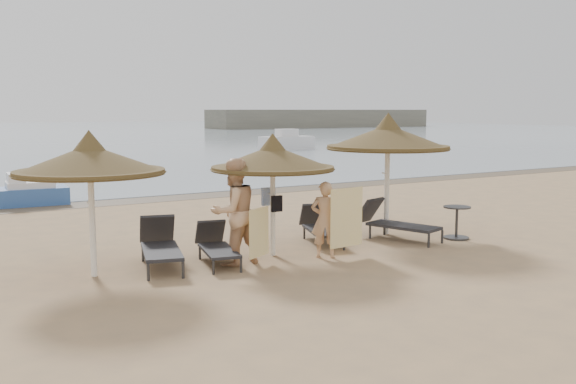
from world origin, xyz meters
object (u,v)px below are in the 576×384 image
at_px(palapa_right, 388,138).
at_px(pedal_boat, 29,193).
at_px(palapa_left, 90,160).
at_px(person_right, 325,214).
at_px(lounger_near_left, 216,245).
at_px(person_left, 234,203).
at_px(lounger_near_right, 320,226).
at_px(palapa_center, 273,158).
at_px(lounger_far_right, 393,222).
at_px(lounger_far_left, 160,245).
at_px(side_table, 457,223).

relative_size(palapa_right, pedal_boat, 1.30).
relative_size(palapa_left, person_right, 1.47).
height_order(lounger_near_left, person_left, person_left).
height_order(lounger_near_right, person_left, person_left).
height_order(palapa_center, lounger_far_right, palapa_center).
bearing_deg(pedal_boat, palapa_right, -52.53).
xyz_separation_m(palapa_left, pedal_boat, (0.52, 9.84, -1.69)).
bearing_deg(person_left, lounger_near_left, -67.04).
distance_m(palapa_left, palapa_right, 7.00).
xyz_separation_m(lounger_far_left, lounger_near_right, (3.84, 0.27, -0.04)).
bearing_deg(lounger_far_right, person_right, 179.15).
bearing_deg(side_table, palapa_left, 173.67).
relative_size(lounger_near_left, person_right, 1.00).
xyz_separation_m(palapa_center, lounger_far_right, (3.19, 0.03, -1.57)).
bearing_deg(lounger_far_left, palapa_center, 5.69).
relative_size(palapa_right, side_table, 3.88).
relative_size(lounger_far_left, person_right, 1.18).
distance_m(palapa_left, person_right, 4.59).
relative_size(palapa_left, side_table, 3.50).
distance_m(side_table, person_right, 3.71).
bearing_deg(lounger_near_left, palapa_right, 18.93).
xyz_separation_m(lounger_near_right, pedal_boat, (-4.61, 9.40, 0.01)).
bearing_deg(pedal_boat, side_table, -51.95).
height_order(side_table, person_left, person_left).
bearing_deg(lounger_far_left, palapa_left, -157.64).
distance_m(palapa_right, person_left, 4.68).
height_order(palapa_left, pedal_boat, palapa_left).
distance_m(palapa_left, person_left, 2.73).
relative_size(lounger_far_left, side_table, 2.80).
distance_m(lounger_far_left, person_left, 1.61).
bearing_deg(lounger_far_right, palapa_left, 160.75).
relative_size(palapa_right, lounger_near_right, 1.54).
distance_m(lounger_near_left, pedal_boat, 10.16).
xyz_separation_m(palapa_left, person_right, (4.35, -0.90, -1.18)).
distance_m(side_table, pedal_boat, 13.09).
relative_size(lounger_near_left, person_left, 0.75).
distance_m(palapa_left, lounger_near_left, 2.89).
bearing_deg(palapa_left, lounger_far_left, 7.37).
bearing_deg(lounger_far_right, pedal_boat, 104.05).
bearing_deg(lounger_far_left, lounger_near_left, -2.78).
bearing_deg(palapa_center, lounger_near_right, 22.09).
xyz_separation_m(palapa_right, pedal_boat, (-6.47, 9.46, -1.92)).
distance_m(palapa_center, side_table, 4.80).
bearing_deg(lounger_near_left, side_table, 5.11).
xyz_separation_m(lounger_near_right, side_table, (2.88, -1.33, -0.01)).
bearing_deg(palapa_left, lounger_far_right, -1.48).
relative_size(palapa_left, pedal_boat, 1.17).
xyz_separation_m(lounger_near_left, side_table, (5.71, -0.73, 0.01)).
bearing_deg(lounger_far_left, pedal_boat, 109.54).
xyz_separation_m(palapa_center, lounger_near_left, (-1.24, 0.04, -1.64)).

